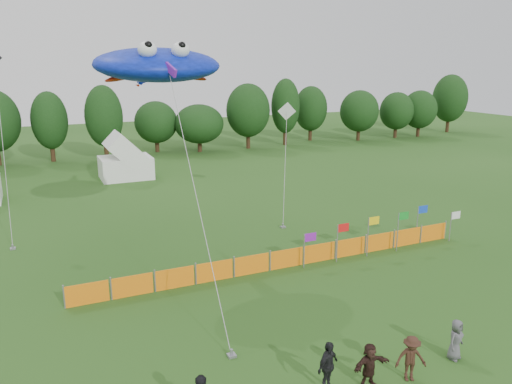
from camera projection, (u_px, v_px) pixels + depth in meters
name	position (u px, v px, depth m)	size (l,w,h in m)	color
ground	(329.00, 381.00, 16.90)	(160.00, 160.00, 0.00)	#234C16
treeline	(127.00, 120.00, 56.10)	(104.57, 8.78, 8.36)	#382314
tent_right	(125.00, 161.00, 46.03)	(4.66, 3.73, 3.29)	white
barrier_fence	(286.00, 258.00, 26.12)	(21.90, 0.06, 1.00)	orange
flag_row	(384.00, 229.00, 27.95)	(10.73, 0.72, 2.29)	gray
spectator_c	(411.00, 359.00, 16.76)	(1.05, 0.61, 1.63)	#371F16
spectator_d	(328.00, 366.00, 16.23)	(1.02, 0.43, 1.74)	black
spectator_e	(456.00, 340.00, 17.99)	(0.75, 0.49, 1.54)	#504F54
spectator_f	(369.00, 365.00, 16.48)	(1.42, 0.45, 1.54)	black
stingray_kite	(157.00, 65.00, 24.88)	(6.29, 18.37, 11.48)	#0F28D8
small_kite_white	(286.00, 139.00, 34.27)	(2.92, 4.06, 7.79)	silver
small_kite_dark	(2.00, 133.00, 29.37)	(0.88, 4.42, 11.18)	black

